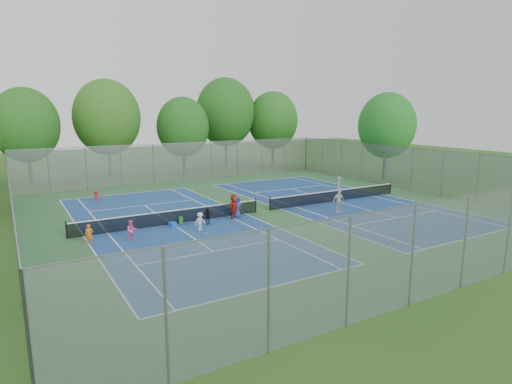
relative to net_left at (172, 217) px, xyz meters
The scene contains 39 objects.
ground 7.01m from the net_left, ahead, with size 120.00×120.00×0.00m, color #29531A.
court_pad 7.01m from the net_left, ahead, with size 32.00×32.00×0.01m, color #2D5F34.
court_left 0.44m from the net_left, ahead, with size 10.97×23.77×0.01m, color navy.
court_right 14.01m from the net_left, ahead, with size 10.97×23.77×0.01m, color navy.
net_left is the anchor object (origin of this frame).
net_right 14.00m from the net_left, ahead, with size 12.87×0.10×0.91m, color black.
fence_north 17.53m from the net_left, 66.37° to the left, with size 32.00×0.10×4.00m, color gray.
fence_south 17.53m from the net_left, 66.37° to the right, with size 32.00×0.10×4.00m, color gray.
fence_west 9.13m from the net_left, behind, with size 32.00×0.10×4.00m, color gray.
fence_east 23.05m from the net_left, ahead, with size 32.00×0.10×4.00m, color gray.
tree_nw 23.72m from the net_left, 107.65° to the left, with size 6.40×6.40×9.58m.
tree_nl 23.81m from the net_left, 87.51° to the left, with size 7.20×7.20×10.69m.
tree_nc 23.38m from the net_left, 66.80° to the left, with size 6.00×6.00×8.85m.
tree_nr 29.59m from the net_left, 56.31° to the left, with size 7.60×7.60×11.42m.
tree_ne 31.60m from the net_left, 45.00° to the left, with size 6.60×6.60×9.77m.
tree_side_e 27.20m from the net_left, 12.99° to the left, with size 6.00×6.00×9.20m.
ball_crate 0.77m from the net_left, 107.08° to the right, with size 0.38×0.38×0.32m, color blue.
ball_hopper 0.61m from the net_left, 15.10° to the right, with size 0.25×0.25×0.48m, color #268B27.
student_a 5.75m from the net_left, 161.08° to the right, with size 0.43×0.28×1.19m, color orange.
student_b 3.93m from the net_left, 144.75° to the right, with size 0.59×0.46×1.21m, color pink.
student_c 2.52m from the net_left, 66.16° to the right, with size 0.74×0.43×1.15m, color silver.
student_d 2.35m from the net_left, 31.15° to the right, with size 0.65×0.27×1.12m, color black.
student_e 4.57m from the net_left, ahead, with size 0.75×0.49×1.53m, color navy.
student_f 4.29m from the net_left, 10.29° to the right, with size 1.60×0.51×1.72m, color #A72717.
child_far_baseline 9.86m from the net_left, 107.89° to the left, with size 0.65×0.37×1.01m, color #AF1921.
instructor 15.48m from the net_left, ahead, with size 0.64×0.42×1.76m, color gray.
teen_court_b 11.99m from the net_left, 14.92° to the right, with size 1.01×0.42×1.72m, color silver.
tennis_ball_0 5.85m from the net_left, 97.65° to the right, with size 0.07×0.07×0.07m, color yellow.
tennis_ball_1 6.39m from the net_left, 96.11° to the right, with size 0.07×0.07×0.07m, color #A3C72E.
tennis_ball_2 3.23m from the net_left, 74.19° to the right, with size 0.07×0.07×0.07m, color gold.
tennis_ball_3 5.75m from the net_left, 82.95° to the right, with size 0.07×0.07×0.07m, color #B5C72E.
tennis_ball_4 6.91m from the net_left, 77.60° to the right, with size 0.07×0.07×0.07m, color #A7C72E.
tennis_ball_5 3.47m from the net_left, 72.74° to the right, with size 0.07×0.07×0.07m, color #DAE936.
tennis_ball_6 3.73m from the net_left, 84.91° to the right, with size 0.07×0.07×0.07m, color #CCE535.
tennis_ball_7 1.50m from the net_left, 53.72° to the right, with size 0.07×0.07×0.07m, color #C4D732.
tennis_ball_8 7.27m from the net_left, 107.10° to the right, with size 0.07×0.07×0.07m, color #A8CD2F.
tennis_ball_9 4.92m from the net_left, 53.95° to the right, with size 0.07×0.07×0.07m, color yellow.
tennis_ball_10 6.76m from the net_left, 65.16° to the right, with size 0.07×0.07×0.07m, color #A8C92E.
tennis_ball_11 3.41m from the net_left, 100.16° to the right, with size 0.07×0.07×0.07m, color #D0DA32.
Camera 1 is at (-16.06, -26.20, 7.44)m, focal length 30.00 mm.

